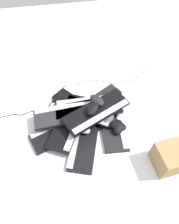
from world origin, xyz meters
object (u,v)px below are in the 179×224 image
(keyboard_5, at_px, (70,121))
(keyboard_6, at_px, (82,109))
(keyboard_9, at_px, (97,111))
(mouse_3, at_px, (83,127))
(keyboard_1, at_px, (112,122))
(mouse_5, at_px, (93,108))
(mouse_4, at_px, (118,127))
(keyboard_0, at_px, (85,139))
(keyboard_3, at_px, (82,106))
(mouse_1, at_px, (97,100))
(mouse_2, at_px, (108,118))
(mouse_0, at_px, (118,126))
(keyboard_4, at_px, (64,129))
(keyboard_2, at_px, (93,102))
(keyboard_8, at_px, (68,114))
(keyboard_7, at_px, (89,107))

(keyboard_5, relative_size, keyboard_6, 1.02)
(keyboard_9, distance_m, mouse_3, 0.13)
(keyboard_1, xyz_separation_m, mouse_5, (-0.04, -0.13, 0.13))
(mouse_3, xyz_separation_m, mouse_4, (0.03, 0.22, 0.00))
(keyboard_0, height_order, keyboard_3, same)
(mouse_1, bearing_deg, keyboard_6, 48.18)
(mouse_2, relative_size, mouse_3, 1.00)
(keyboard_9, distance_m, mouse_0, 0.16)
(keyboard_0, xyz_separation_m, keyboard_1, (-0.09, 0.20, 0.00))
(mouse_3, bearing_deg, mouse_0, 48.76)
(keyboard_5, distance_m, mouse_1, 0.22)
(mouse_1, bearing_deg, keyboard_3, 21.85)
(mouse_1, xyz_separation_m, mouse_3, (0.13, -0.11, -0.09))
(keyboard_4, height_order, mouse_0, mouse_0)
(keyboard_2, xyz_separation_m, mouse_0, (0.25, 0.11, 0.04))
(keyboard_3, height_order, mouse_1, mouse_1)
(keyboard_8, height_order, mouse_2, keyboard_8)
(keyboard_1, relative_size, mouse_2, 4.09)
(mouse_0, bearing_deg, keyboard_1, -41.43)
(mouse_4, bearing_deg, keyboard_2, 44.84)
(keyboard_3, relative_size, keyboard_4, 0.93)
(keyboard_1, distance_m, keyboard_8, 0.30)
(keyboard_9, xyz_separation_m, mouse_4, (0.11, 0.12, -0.05))
(keyboard_8, distance_m, mouse_5, 0.17)
(keyboard_0, bearing_deg, keyboard_3, 175.49)
(mouse_0, distance_m, mouse_1, 0.21)
(keyboard_8, bearing_deg, keyboard_4, -26.46)
(mouse_1, bearing_deg, keyboard_9, 135.82)
(keyboard_7, relative_size, keyboard_8, 0.99)
(mouse_0, height_order, mouse_2, same)
(keyboard_9, bearing_deg, keyboard_1, 68.64)
(mouse_1, bearing_deg, keyboard_2, -29.33)
(keyboard_9, height_order, mouse_4, keyboard_9)
(keyboard_3, height_order, mouse_0, mouse_0)
(keyboard_0, height_order, keyboard_9, keyboard_9)
(keyboard_6, bearing_deg, mouse_2, 55.12)
(keyboard_3, xyz_separation_m, keyboard_9, (0.13, 0.08, 0.09))
(keyboard_5, relative_size, keyboard_9, 1.00)
(keyboard_1, distance_m, keyboard_2, 0.21)
(mouse_2, xyz_separation_m, mouse_5, (-0.03, -0.10, 0.09))
(keyboard_2, relative_size, mouse_2, 4.13)
(keyboard_1, bearing_deg, keyboard_4, -89.58)
(keyboard_0, bearing_deg, keyboard_5, -148.96)
(keyboard_3, xyz_separation_m, mouse_5, (0.13, 0.05, 0.13))
(mouse_3, height_order, mouse_4, same)
(keyboard_0, height_order, keyboard_6, keyboard_6)
(keyboard_9, distance_m, mouse_5, 0.04)
(keyboard_7, height_order, mouse_2, keyboard_7)
(mouse_0, bearing_deg, keyboard_8, 5.81)
(keyboard_7, relative_size, mouse_3, 4.03)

